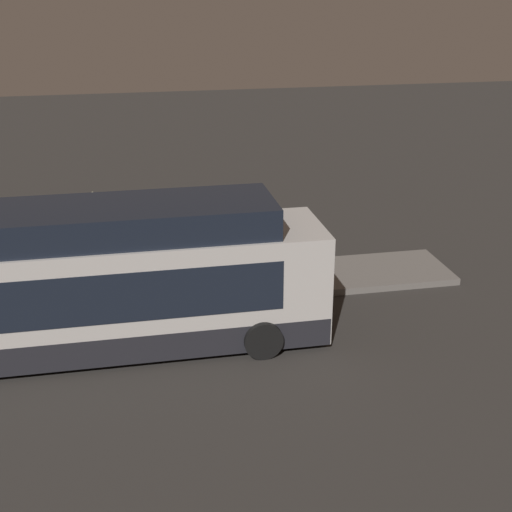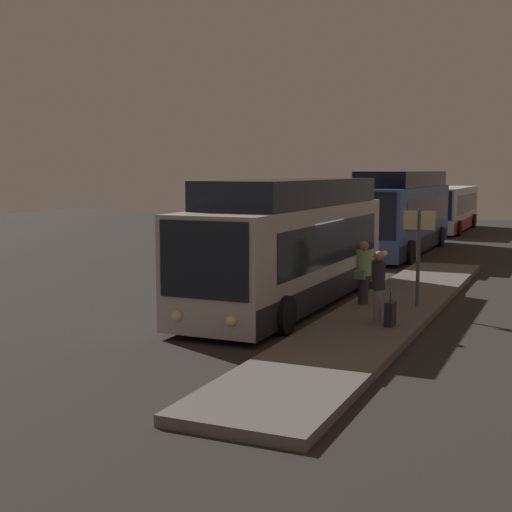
{
  "view_description": "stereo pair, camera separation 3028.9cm",
  "coord_description": "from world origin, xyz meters",
  "px_view_note": "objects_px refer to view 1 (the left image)",
  "views": [
    {
      "loc": [
        0.28,
        -16.08,
        8.64
      ],
      "look_at": [
        3.61,
        0.46,
        1.88
      ],
      "focal_mm": 50.0,
      "sensor_mm": 36.0,
      "label": 1
    },
    {
      "loc": [
        18.95,
        7.3,
        3.91
      ],
      "look_at": [
        3.61,
        0.46,
        1.88
      ],
      "focal_mm": 50.0,
      "sensor_mm": 36.0,
      "label": 2
    }
  ],
  "objects_px": {
    "passenger_waiting": "(107,270)",
    "passenger_boarding": "(181,251)",
    "suitcase": "(194,267)",
    "sign_post": "(95,226)",
    "bus_lead": "(101,286)"
  },
  "relations": [
    {
      "from": "passenger_waiting",
      "to": "sign_post",
      "type": "relative_size",
      "value": 0.66
    },
    {
      "from": "bus_lead",
      "to": "sign_post",
      "type": "bearing_deg",
      "value": 92.32
    },
    {
      "from": "passenger_boarding",
      "to": "sign_post",
      "type": "xyz_separation_m",
      "value": [
        -2.38,
        0.49,
        0.76
      ]
    },
    {
      "from": "bus_lead",
      "to": "passenger_waiting",
      "type": "bearing_deg",
      "value": 86.67
    },
    {
      "from": "bus_lead",
      "to": "passenger_boarding",
      "type": "bearing_deg",
      "value": 54.69
    },
    {
      "from": "passenger_boarding",
      "to": "suitcase",
      "type": "xyz_separation_m",
      "value": [
        0.38,
        0.4,
        -0.68
      ]
    },
    {
      "from": "bus_lead",
      "to": "passenger_waiting",
      "type": "xyz_separation_m",
      "value": [
        0.13,
        2.19,
        -0.51
      ]
    },
    {
      "from": "passenger_boarding",
      "to": "passenger_waiting",
      "type": "xyz_separation_m",
      "value": [
        -2.1,
        -0.96,
        -0.03
      ]
    },
    {
      "from": "passenger_waiting",
      "to": "passenger_boarding",
      "type": "bearing_deg",
      "value": 117.46
    },
    {
      "from": "bus_lead",
      "to": "passenger_boarding",
      "type": "height_order",
      "value": "bus_lead"
    },
    {
      "from": "suitcase",
      "to": "sign_post",
      "type": "distance_m",
      "value": 3.11
    },
    {
      "from": "passenger_boarding",
      "to": "bus_lead",
      "type": "bearing_deg",
      "value": 131.88
    },
    {
      "from": "suitcase",
      "to": "passenger_waiting",
      "type": "bearing_deg",
      "value": -151.36
    },
    {
      "from": "bus_lead",
      "to": "passenger_boarding",
      "type": "relative_size",
      "value": 6.15
    },
    {
      "from": "suitcase",
      "to": "sign_post",
      "type": "xyz_separation_m",
      "value": [
        -2.76,
        0.09,
        1.45
      ]
    }
  ]
}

